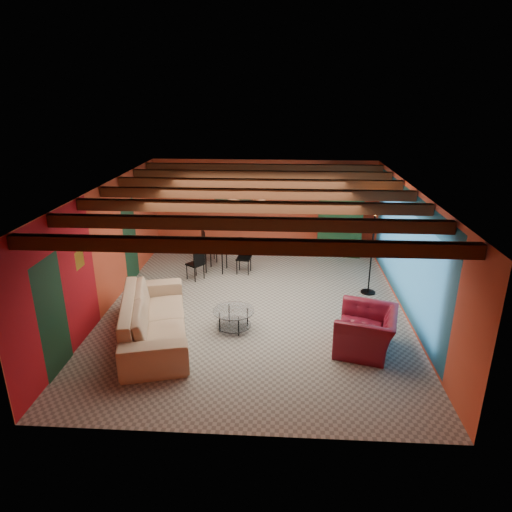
# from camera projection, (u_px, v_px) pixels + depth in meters

# --- Properties ---
(room) EXTENTS (6.52, 8.01, 2.71)m
(room) POSITION_uv_depth(u_px,v_px,m) (256.00, 203.00, 9.39)
(room) COLOR gray
(room) RESTS_ON ground
(sofa) EXTENTS (1.88, 3.18, 0.87)m
(sofa) POSITION_uv_depth(u_px,v_px,m) (154.00, 317.00, 8.73)
(sofa) COLOR tan
(sofa) RESTS_ON ground
(armchair) EXTENTS (1.33, 1.44, 0.78)m
(armchair) POSITION_uv_depth(u_px,v_px,m) (366.00, 331.00, 8.33)
(armchair) COLOR maroon
(armchair) RESTS_ON ground
(coffee_table) EXTENTS (1.07, 1.07, 0.43)m
(coffee_table) POSITION_uv_depth(u_px,v_px,m) (234.00, 319.00, 9.11)
(coffee_table) COLOR white
(coffee_table) RESTS_ON ground
(dining_table) EXTENTS (2.03, 2.03, 0.94)m
(dining_table) POSITION_uv_depth(u_px,v_px,m) (216.00, 254.00, 11.99)
(dining_table) COLOR silver
(dining_table) RESTS_ON ground
(armoire) EXTENTS (1.28, 0.75, 2.12)m
(armoire) POSITION_uv_depth(u_px,v_px,m) (339.00, 219.00, 13.07)
(armoire) COLOR maroon
(armoire) RESTS_ON ground
(floor_lamp) EXTENTS (0.54, 0.54, 2.13)m
(floor_lamp) POSITION_uv_depth(u_px,v_px,m) (372.00, 251.00, 10.46)
(floor_lamp) COLOR black
(floor_lamp) RESTS_ON ground
(ceiling_fan) EXTENTS (1.50, 1.50, 0.44)m
(ceiling_fan) POSITION_uv_depth(u_px,v_px,m) (255.00, 204.00, 9.28)
(ceiling_fan) COLOR #472614
(ceiling_fan) RESTS_ON ceiling
(painting) EXTENTS (1.05, 0.03, 0.65)m
(painting) POSITION_uv_depth(u_px,v_px,m) (233.00, 196.00, 13.29)
(painting) COLOR black
(painting) RESTS_ON wall_back
(potted_plant) EXTENTS (0.58, 0.55, 0.51)m
(potted_plant) POSITION_uv_depth(u_px,v_px,m) (342.00, 174.00, 12.62)
(potted_plant) COLOR #26661E
(potted_plant) RESTS_ON armoire
(vase) EXTENTS (0.19, 0.19, 0.18)m
(vase) POSITION_uv_depth(u_px,v_px,m) (216.00, 234.00, 11.80)
(vase) COLOR orange
(vase) RESTS_ON dining_table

